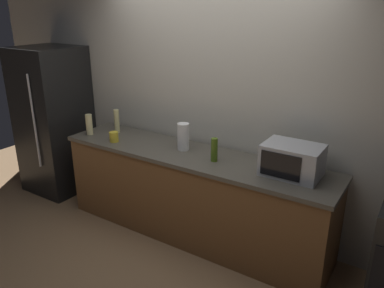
{
  "coord_description": "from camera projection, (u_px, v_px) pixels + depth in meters",
  "views": [
    {
      "loc": [
        1.88,
        -2.49,
        2.26
      ],
      "look_at": [
        0.0,
        0.4,
        1.0
      ],
      "focal_mm": 35.8,
      "sensor_mm": 36.0,
      "label": 1
    }
  ],
  "objects": [
    {
      "name": "paper_towel_roll",
      "position": [
        183.0,
        137.0,
        3.77
      ],
      "size": [
        0.12,
        0.12,
        0.27
      ],
      "primitive_type": "cylinder",
      "color": "white",
      "rests_on": "counter_run"
    },
    {
      "name": "bottle_vinegar",
      "position": [
        117.0,
        121.0,
        4.28
      ],
      "size": [
        0.06,
        0.06,
        0.26
      ],
      "primitive_type": "cylinder",
      "color": "beige",
      "rests_on": "counter_run"
    },
    {
      "name": "back_wall",
      "position": [
        214.0,
        100.0,
        3.88
      ],
      "size": [
        6.4,
        0.1,
        2.7
      ],
      "primitive_type": "cube",
      "color": "beige",
      "rests_on": "ground_plane"
    },
    {
      "name": "refrigerator",
      "position": [
        54.0,
        121.0,
        4.76
      ],
      "size": [
        0.72,
        0.73,
        1.8
      ],
      "color": "black",
      "rests_on": "ground_plane"
    },
    {
      "name": "microwave",
      "position": [
        292.0,
        160.0,
        3.2
      ],
      "size": [
        0.48,
        0.35,
        0.27
      ],
      "color": "#B7BABF",
      "rests_on": "counter_run"
    },
    {
      "name": "counter_run",
      "position": [
        192.0,
        195.0,
        3.86
      ],
      "size": [
        2.84,
        0.64,
        0.9
      ],
      "color": "brown",
      "rests_on": "ground_plane"
    },
    {
      "name": "mug_yellow",
      "position": [
        114.0,
        137.0,
        4.02
      ],
      "size": [
        0.09,
        0.09,
        0.11
      ],
      "primitive_type": "cylinder",
      "color": "yellow",
      "rests_on": "counter_run"
    },
    {
      "name": "bottle_olive_oil",
      "position": [
        214.0,
        150.0,
        3.5
      ],
      "size": [
        0.06,
        0.06,
        0.22
      ],
      "primitive_type": "cylinder",
      "color": "#4C6B19",
      "rests_on": "counter_run"
    },
    {
      "name": "bottle_hand_soap",
      "position": [
        89.0,
        125.0,
        4.22
      ],
      "size": [
        0.07,
        0.07,
        0.23
      ],
      "primitive_type": "cylinder",
      "color": "beige",
      "rests_on": "counter_run"
    },
    {
      "name": "ground_plane",
      "position": [
        169.0,
        253.0,
        3.7
      ],
      "size": [
        8.0,
        8.0,
        0.0
      ],
      "primitive_type": "plane",
      "color": "#93704C"
    }
  ]
}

